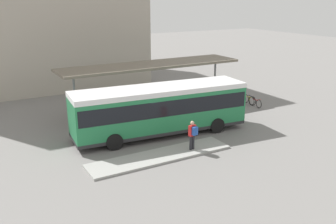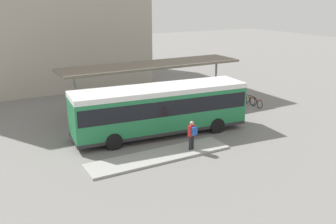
{
  "view_description": "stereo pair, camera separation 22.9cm",
  "coord_description": "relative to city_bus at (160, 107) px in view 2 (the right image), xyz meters",
  "views": [
    {
      "loc": [
        -10.54,
        -19.38,
        8.27
      ],
      "look_at": [
        0.54,
        0.0,
        1.37
      ],
      "focal_mm": 40.0,
      "sensor_mm": 36.0,
      "label": 1
    },
    {
      "loc": [
        -10.34,
        -19.49,
        8.27
      ],
      "look_at": [
        0.54,
        0.0,
        1.37
      ],
      "focal_mm": 40.0,
      "sensor_mm": 36.0,
      "label": 2
    }
  ],
  "objects": [
    {
      "name": "potted_planter_near_shelter",
      "position": [
        7.53,
        2.1,
        -1.14
      ],
      "size": [
        0.77,
        0.77,
        1.23
      ],
      "color": "slate",
      "rests_on": "ground_plane"
    },
    {
      "name": "pedestrian_waiting",
      "position": [
        0.21,
        -3.3,
        -0.72
      ],
      "size": [
        0.44,
        0.48,
        1.66
      ],
      "rotation": [
        0.0,
        0.0,
        1.77
      ],
      "color": "#232328",
      "rests_on": "curb_island"
    },
    {
      "name": "bicycle_yellow",
      "position": [
        9.36,
        2.6,
        -1.41
      ],
      "size": [
        0.48,
        1.76,
        0.76
      ],
      "rotation": [
        0.0,
        0.0,
        1.69
      ],
      "color": "black",
      "rests_on": "ground_plane"
    },
    {
      "name": "potted_planter_far_side",
      "position": [
        -3.45,
        2.13,
        -1.07
      ],
      "size": [
        0.95,
        0.95,
        1.39
      ],
      "color": "slate",
      "rests_on": "ground_plane"
    },
    {
      "name": "station_shelter",
      "position": [
        1.99,
        5.02,
        1.61
      ],
      "size": [
        13.83,
        3.17,
        3.53
      ],
      "color": "#706656",
      "rests_on": "ground_plane"
    },
    {
      "name": "bicycle_red",
      "position": [
        9.4,
        1.73,
        -1.44
      ],
      "size": [
        0.48,
        1.6,
        0.69
      ],
      "rotation": [
        0.0,
        0.0,
        -1.68
      ],
      "color": "black",
      "rests_on": "ground_plane"
    },
    {
      "name": "curb_island",
      "position": [
        -1.7,
        -3.08,
        -1.73
      ],
      "size": [
        8.06,
        1.8,
        0.12
      ],
      "color": "#9E9E99",
      "rests_on": "ground_plane"
    },
    {
      "name": "ground_plane",
      "position": [
        -0.01,
        0.0,
        -1.79
      ],
      "size": [
        120.0,
        120.0,
        0.0
      ],
      "primitive_type": "plane",
      "color": "slate"
    },
    {
      "name": "bicycle_blue",
      "position": [
        9.38,
        3.46,
        -1.41
      ],
      "size": [
        0.48,
        1.72,
        0.75
      ],
      "rotation": [
        0.0,
        0.0,
        1.72
      ],
      "color": "black",
      "rests_on": "ground_plane"
    },
    {
      "name": "station_building",
      "position": [
        -3.75,
        20.45,
        5.88
      ],
      "size": [
        19.65,
        14.78,
        15.33
      ],
      "color": "#B2A899",
      "rests_on": "ground_plane"
    },
    {
      "name": "city_bus",
      "position": [
        0.0,
        0.0,
        0.0
      ],
      "size": [
        11.04,
        3.57,
        3.05
      ],
      "rotation": [
        0.0,
        0.0,
        -0.09
      ],
      "color": "#237A47",
      "rests_on": "ground_plane"
    }
  ]
}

